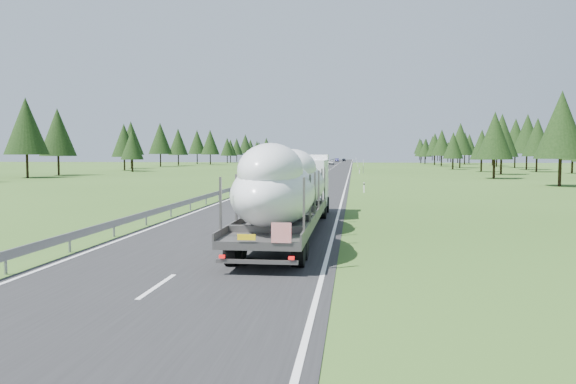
# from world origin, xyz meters

# --- Properties ---
(ground) EXTENTS (400.00, 400.00, 0.00)m
(ground) POSITION_xyz_m (0.00, 0.00, 0.00)
(ground) COLOR #2D4D19
(ground) RESTS_ON ground
(road_surface) EXTENTS (10.00, 400.00, 0.02)m
(road_surface) POSITION_xyz_m (0.00, 100.00, 0.01)
(road_surface) COLOR black
(road_surface) RESTS_ON ground
(guardrail) EXTENTS (0.10, 400.00, 0.76)m
(guardrail) POSITION_xyz_m (-5.30, 99.94, 0.60)
(guardrail) COLOR slate
(guardrail) RESTS_ON ground
(marker_posts) EXTENTS (0.13, 350.08, 1.00)m
(marker_posts) POSITION_xyz_m (6.50, 155.00, 0.54)
(marker_posts) COLOR silver
(marker_posts) RESTS_ON ground
(highway_sign) EXTENTS (0.08, 0.90, 2.60)m
(highway_sign) POSITION_xyz_m (7.20, 80.00, 1.81)
(highway_sign) COLOR slate
(highway_sign) RESTS_ON ground
(tree_line_right) EXTENTS (28.73, 355.12, 12.61)m
(tree_line_right) POSITION_xyz_m (40.14, 128.09, 6.95)
(tree_line_right) COLOR black
(tree_line_right) RESTS_ON ground
(tree_line_left) EXTENTS (15.19, 355.46, 12.46)m
(tree_line_left) POSITION_xyz_m (-44.46, 138.14, 7.12)
(tree_line_left) COLOR black
(tree_line_left) RESTS_ON ground
(boat_truck) EXTENTS (3.03, 19.92, 4.17)m
(boat_truck) POSITION_xyz_m (2.60, 1.70, 2.27)
(boat_truck) COLOR white
(boat_truck) RESTS_ON ground
(distant_van) EXTENTS (2.65, 5.51, 1.52)m
(distant_van) POSITION_xyz_m (-2.02, 156.33, 0.76)
(distant_van) COLOR silver
(distant_van) RESTS_ON ground
(distant_car_dark) EXTENTS (1.78, 3.98, 1.33)m
(distant_car_dark) POSITION_xyz_m (0.77, 233.86, 0.66)
(distant_car_dark) COLOR black
(distant_car_dark) RESTS_ON ground
(distant_car_blue) EXTENTS (1.69, 4.51, 1.47)m
(distant_car_blue) POSITION_xyz_m (-1.98, 221.14, 0.74)
(distant_car_blue) COLOR #16163D
(distant_car_blue) RESTS_ON ground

